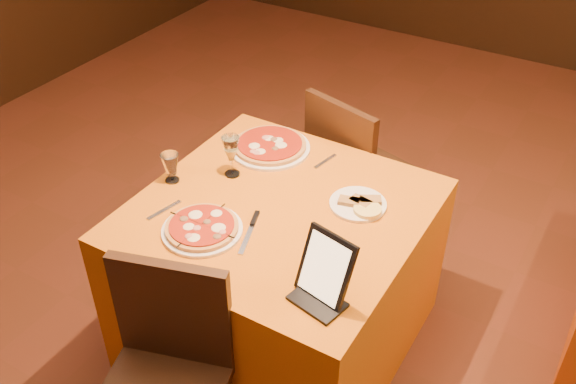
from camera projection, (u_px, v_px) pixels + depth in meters
The scene contains 12 objects.
floor at pixel (307, 326), 3.04m from camera, with size 6.00×7.00×0.01m, color #5E2D19.
main_table at pixel (280, 276), 2.77m from camera, with size 1.10×1.10×0.75m, color #CD690D.
chair_main_far at pixel (362, 170), 3.28m from camera, with size 0.40×0.40×0.91m, color black, non-canonical shape.
pizza_near at pixel (202, 229), 2.42m from camera, with size 0.31×0.31×0.03m.
pizza_far at pixel (270, 146), 2.89m from camera, with size 0.36×0.36×0.03m.
cutlet_dish at pixel (358, 203), 2.55m from camera, with size 0.23×0.23×0.03m.
wine_glass at pixel (231, 156), 2.68m from camera, with size 0.08×0.08×0.19m, color #D7CD7A, non-canonical shape.
water_glass at pixel (171, 168), 2.66m from camera, with size 0.07×0.07×0.13m, color white, non-canonical shape.
tablet at pixel (326, 267), 2.10m from camera, with size 0.19×0.02×0.24m, color black.
knife at pixel (249, 233), 2.42m from camera, with size 0.24×0.02×0.01m, color #B3B4BA.
fork_near at pixel (164, 210), 2.53m from camera, with size 0.16×0.02×0.01m, color silver.
fork_far at pixel (325, 161), 2.81m from camera, with size 0.14×0.02×0.01m, color #A4A2A9.
Camera 1 is at (0.98, -1.82, 2.32)m, focal length 40.00 mm.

